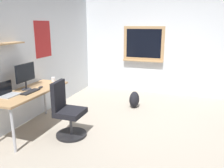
{
  "coord_description": "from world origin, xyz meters",
  "views": [
    {
      "loc": [
        -3.76,
        -0.55,
        1.86
      ],
      "look_at": [
        -0.16,
        0.72,
        0.85
      ],
      "focal_mm": 36.68,
      "sensor_mm": 36.0,
      "label": 1
    }
  ],
  "objects": [
    {
      "name": "backpack",
      "position": [
        1.08,
        0.62,
        0.19
      ],
      "size": [
        0.32,
        0.22,
        0.37
      ],
      "primitive_type": "ellipsoid",
      "color": "black",
      "rests_on": "ground"
    },
    {
      "name": "monitor_primary",
      "position": [
        -0.6,
        2.17,
        1.0
      ],
      "size": [
        0.46,
        0.17,
        0.46
      ],
      "color": "#38383D",
      "rests_on": "desk"
    },
    {
      "name": "wall_back",
      "position": [
        -0.01,
        2.45,
        1.3
      ],
      "size": [
        5.0,
        0.3,
        2.6
      ],
      "color": "silver",
      "rests_on": "ground"
    },
    {
      "name": "keyboard",
      "position": [
        -0.72,
        1.99,
        0.74
      ],
      "size": [
        0.37,
        0.13,
        0.02
      ],
      "primitive_type": "cube",
      "color": "black",
      "rests_on": "desk"
    },
    {
      "name": "wall_right",
      "position": [
        2.45,
        0.03,
        1.3
      ],
      "size": [
        0.22,
        5.0,
        2.6
      ],
      "color": "silver",
      "rests_on": "ground"
    },
    {
      "name": "coffee_mug",
      "position": [
        0.04,
        2.04,
        0.78
      ],
      "size": [
        0.08,
        0.08,
        0.09
      ],
      "primitive_type": "cylinder",
      "color": "silver",
      "rests_on": "desk"
    },
    {
      "name": "desk",
      "position": [
        -0.64,
        2.07,
        0.66
      ],
      "size": [
        1.57,
        0.6,
        0.73
      ],
      "color": "tan",
      "rests_on": "ground"
    },
    {
      "name": "laptop",
      "position": [
        -0.99,
        2.21,
        0.79
      ],
      "size": [
        0.31,
        0.21,
        0.23
      ],
      "color": "#ADAFB5",
      "rests_on": "desk"
    },
    {
      "name": "ground_plane",
      "position": [
        0.0,
        0.0,
        0.0
      ],
      "size": [
        5.2,
        5.2,
        0.0
      ],
      "primitive_type": "plane",
      "color": "#9E9384",
      "rests_on": "ground"
    },
    {
      "name": "office_chair",
      "position": [
        -0.63,
        1.36,
        0.41
      ],
      "size": [
        0.52,
        0.52,
        0.95
      ],
      "color": "black",
      "rests_on": "ground"
    },
    {
      "name": "computer_mouse",
      "position": [
        -0.44,
        1.99,
        0.75
      ],
      "size": [
        0.1,
        0.06,
        0.03
      ],
      "primitive_type": "ellipsoid",
      "color": "#262628",
      "rests_on": "desk"
    }
  ]
}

